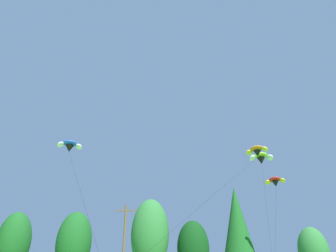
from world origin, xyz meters
name	(u,v)px	position (x,y,z in m)	size (l,w,h in m)	color
treeline_tree_c	(13,242)	(-25.24, 45.73, 6.42)	(4.66, 4.66, 10.60)	#472D19
treeline_tree_d	(74,243)	(-15.38, 42.17, 6.00)	(4.48, 4.48, 9.91)	#472D19
treeline_tree_e	(150,235)	(-5.52, 42.15, 6.96)	(4.90, 4.90, 11.50)	#472D19
treeline_tree_f	(193,248)	(0.06, 43.56, 5.38)	(4.20, 4.20, 8.89)	#472D19
treeline_tree_g	(237,223)	(6.66, 46.85, 8.97)	(4.75, 4.75, 14.32)	#472D19
treeline_tree_h	(314,252)	(16.62, 46.40, 5.07)	(4.06, 4.06, 8.37)	#472D19
utility_pole	(124,247)	(-7.71, 35.66, 4.96)	(2.20, 0.26, 9.39)	brown
parafoil_kite_high_orange	(257,151)	(7.94, 35.82, 15.87)	(15.25, 16.16, 14.89)	orange
parafoil_kite_mid_red_yellow	(275,181)	(11.04, 40.47, 13.33)	(6.20, 11.91, 12.37)	red
parafoil_kite_far_blue_white	(70,146)	(-13.48, 30.99, 14.87)	(9.02, 11.04, 13.86)	blue
parafoil_kite_low_lime_white	(261,158)	(11.02, 45.33, 18.44)	(6.81, 16.50, 17.76)	#93D633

